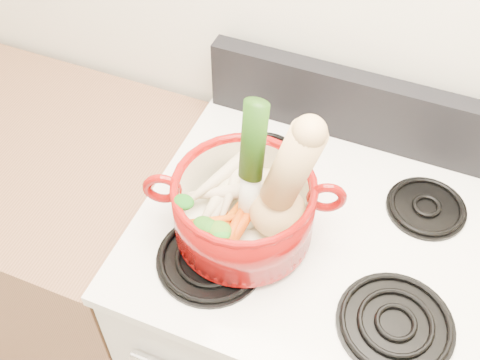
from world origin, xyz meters
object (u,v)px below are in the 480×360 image
at_px(stove_body, 305,335).
at_px(squash, 285,182).
at_px(dutch_oven, 244,208).
at_px(leek, 250,168).

relative_size(stove_body, squash, 3.17).
bearing_deg(squash, dutch_oven, 178.58).
height_order(stove_body, squash, squash).
bearing_deg(squash, leek, 170.55).
xyz_separation_m(stove_body, squash, (-0.08, -0.06, 0.68)).
distance_m(dutch_oven, leek, 0.12).
bearing_deg(dutch_oven, squash, -10.28).
xyz_separation_m(dutch_oven, leek, (0.01, 0.01, 0.11)).
relative_size(dutch_oven, leek, 0.91).
height_order(dutch_oven, squash, squash).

